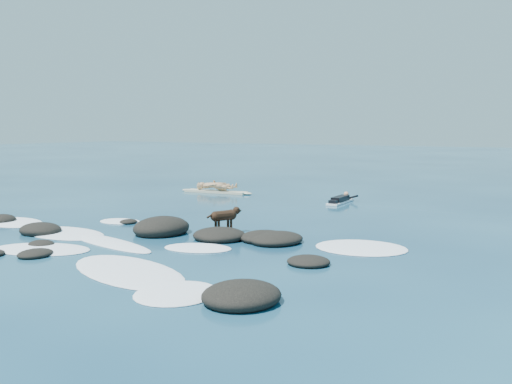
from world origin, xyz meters
The scene contains 6 objects.
ground centered at (0.00, 0.00, 0.00)m, with size 160.00×160.00×0.00m, color #0A2642.
reef_rocks centered at (-0.08, -1.19, 0.11)m, with size 14.25×7.45×0.63m.
breaking_foam centered at (1.19, -1.08, 0.01)m, with size 13.21×7.41×0.12m.
standing_surfer_rig centered at (-3.64, 9.58, 0.81)m, with size 3.63×0.87×2.06m.
paddling_surfer_rig centered at (2.54, 9.22, 0.13)m, with size 0.98×2.17×0.38m.
dog centered at (2.25, 1.56, 0.50)m, with size 0.59×1.12×0.75m.
Camera 1 is at (11.04, -11.49, 2.94)m, focal length 40.00 mm.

